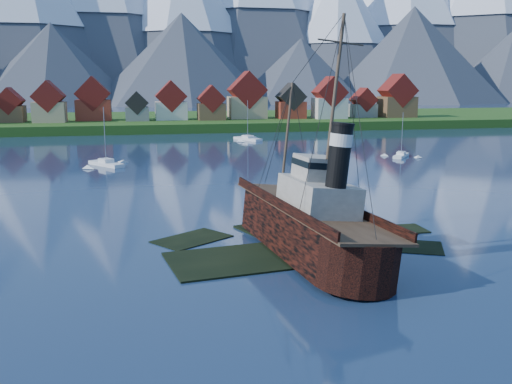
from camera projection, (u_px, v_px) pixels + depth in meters
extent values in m
plane|color=#1B2F4E|center=(285.00, 250.00, 58.45)|extent=(1400.00, 1400.00, 0.00)
cube|color=black|center=(261.00, 261.00, 55.99)|extent=(19.08, 11.42, 1.00)
cube|color=black|center=(328.00, 240.00, 63.57)|extent=(15.15, 9.76, 1.00)
cube|color=black|center=(282.00, 230.00, 67.55)|extent=(11.45, 9.06, 1.00)
cube|color=black|center=(398.00, 250.00, 59.99)|extent=(10.27, 8.34, 1.00)
cube|color=black|center=(192.00, 243.00, 62.48)|extent=(9.42, 8.68, 1.00)
cube|color=black|center=(399.00, 233.00, 66.34)|extent=(6.00, 4.00, 1.00)
cube|color=#274914|center=(174.00, 125.00, 221.68)|extent=(600.00, 80.00, 3.20)
cube|color=#3F3D38|center=(182.00, 133.00, 185.19)|extent=(600.00, 2.50, 2.00)
cube|color=brown|center=(11.00, 114.00, 192.96)|extent=(9.00, 8.00, 5.50)
cube|color=maroon|center=(10.00, 101.00, 192.12)|extent=(9.16, 8.16, 9.16)
cube|color=tan|center=(50.00, 112.00, 192.57)|extent=(10.50, 9.00, 6.80)
cube|color=maroon|center=(49.00, 96.00, 191.55)|extent=(10.69, 9.18, 10.69)
cube|color=maroon|center=(94.00, 110.00, 201.11)|extent=(12.00, 8.50, 7.20)
cube|color=maroon|center=(93.00, 94.00, 200.00)|extent=(12.22, 8.67, 12.22)
cube|color=slate|center=(137.00, 114.00, 199.57)|extent=(8.00, 7.00, 4.80)
cube|color=black|center=(137.00, 103.00, 198.82)|extent=(8.15, 7.14, 8.15)
cube|color=beige|center=(171.00, 111.00, 204.71)|extent=(11.00, 9.50, 6.40)
cube|color=maroon|center=(171.00, 96.00, 203.70)|extent=(11.20, 9.69, 11.20)
cube|color=brown|center=(211.00, 112.00, 203.74)|extent=(9.50, 8.00, 5.80)
cube|color=maroon|center=(211.00, 99.00, 202.85)|extent=(9.67, 8.16, 9.67)
cube|color=tan|center=(247.00, 108.00, 211.15)|extent=(13.50, 10.00, 8.00)
cube|color=maroon|center=(247.00, 90.00, 209.90)|extent=(13.75, 10.20, 13.75)
cube|color=maroon|center=(291.00, 110.00, 211.67)|extent=(10.00, 8.50, 6.20)
cube|color=black|center=(291.00, 97.00, 210.72)|extent=(10.18, 8.67, 10.18)
cube|color=beige|center=(329.00, 108.00, 211.48)|extent=(11.50, 9.00, 7.50)
cube|color=maroon|center=(330.00, 92.00, 210.35)|extent=(11.71, 9.18, 11.71)
cube|color=slate|center=(363.00, 111.00, 218.58)|extent=(9.00, 7.50, 5.00)
cube|color=maroon|center=(363.00, 100.00, 217.78)|extent=(9.16, 7.65, 9.16)
cube|color=brown|center=(397.00, 107.00, 219.01)|extent=(12.50, 10.00, 7.80)
cube|color=maroon|center=(398.00, 91.00, 217.82)|extent=(12.73, 10.20, 12.73)
cone|color=#2D333D|center=(24.00, 9.00, 461.02)|extent=(180.00, 180.00, 150.00)
cone|color=#2D333D|center=(183.00, 18.00, 502.09)|extent=(170.00, 170.00, 145.00)
cone|color=#2D333D|center=(338.00, 32.00, 522.61)|extent=(150.00, 150.00, 125.00)
cone|color=white|center=(338.00, 3.00, 517.77)|extent=(93.00, 93.00, 75.00)
cone|color=#2D333D|center=(405.00, 12.00, 563.16)|extent=(200.00, 200.00, 170.00)
cone|color=#2D333D|center=(487.00, 1.00, 562.93)|extent=(230.00, 230.00, 190.00)
cone|color=#2D333D|center=(53.00, 65.00, 398.21)|extent=(120.00, 120.00, 58.00)
cone|color=#2D333D|center=(182.00, 60.00, 410.76)|extent=(136.00, 136.00, 66.00)
cone|color=#2D333D|center=(301.00, 72.00, 434.27)|extent=(110.00, 110.00, 50.00)
cone|color=#2D333D|center=(412.00, 56.00, 447.09)|extent=(150.00, 150.00, 75.00)
cone|color=#2D333D|center=(512.00, 66.00, 467.62)|extent=(124.00, 124.00, 60.00)
cube|color=black|center=(306.00, 231.00, 57.14)|extent=(7.17, 20.64, 4.30)
cone|color=black|center=(274.00, 203.00, 70.00)|extent=(7.17, 7.17, 7.17)
cylinder|color=black|center=(342.00, 262.00, 47.23)|extent=(7.17, 7.17, 4.30)
cube|color=#4C3826|center=(306.00, 209.00, 56.70)|extent=(7.02, 27.24, 0.26)
cube|color=black|center=(272.00, 206.00, 55.92)|extent=(0.20, 26.38, 0.92)
cube|color=black|center=(339.00, 203.00, 57.31)|extent=(0.20, 26.38, 0.92)
cube|color=#ADA89E|center=(311.00, 197.00, 54.93)|extent=(5.32, 8.70, 3.07)
cube|color=#ADA89E|center=(308.00, 168.00, 55.40)|extent=(3.69, 4.10, 2.25)
cylinder|color=black|center=(323.00, 156.00, 50.83)|extent=(1.95, 1.95, 5.73)
cylinder|color=silver|center=(323.00, 140.00, 50.56)|extent=(2.05, 2.05, 1.13)
cylinder|color=#473828|center=(286.00, 138.00, 63.36)|extent=(0.29, 0.29, 12.29)
cylinder|color=#473828|center=(316.00, 87.00, 51.92)|extent=(0.33, 0.33, 13.31)
cube|color=white|center=(106.00, 165.00, 115.53)|extent=(7.51, 9.19, 1.28)
cube|color=white|center=(106.00, 160.00, 115.33)|extent=(3.27, 3.41, 0.74)
cylinder|color=gray|center=(105.00, 135.00, 114.33)|extent=(0.15, 0.15, 11.07)
cube|color=white|center=(401.00, 157.00, 128.61)|extent=(6.31, 7.17, 1.08)
cube|color=white|center=(401.00, 153.00, 128.44)|extent=(2.66, 2.73, 0.63)
cylinder|color=gray|center=(402.00, 134.00, 127.59)|extent=(0.13, 0.13, 9.38)
cube|color=white|center=(248.00, 140.00, 164.37)|extent=(7.07, 10.23, 1.23)
cube|color=white|center=(248.00, 136.00, 164.18)|extent=(3.33, 3.59, 0.72)
cylinder|color=gray|center=(248.00, 119.00, 163.22)|extent=(0.14, 0.14, 10.64)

